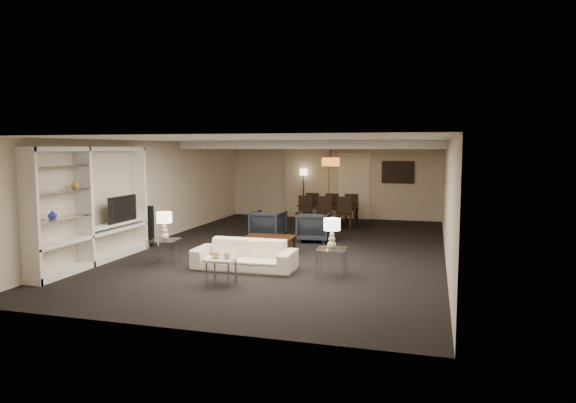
% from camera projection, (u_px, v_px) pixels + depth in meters
% --- Properties ---
extents(floor, '(11.00, 11.00, 0.00)m').
position_uv_depth(floor, '(288.00, 249.00, 11.91)').
color(floor, black).
rests_on(floor, ground).
extents(ceiling, '(7.00, 11.00, 0.02)m').
position_uv_depth(ceiling, '(288.00, 140.00, 11.65)').
color(ceiling, silver).
rests_on(ceiling, ground).
extents(wall_back, '(7.00, 0.02, 2.50)m').
position_uv_depth(wall_back, '(333.00, 180.00, 17.04)').
color(wall_back, beige).
rests_on(wall_back, ground).
extents(wall_front, '(7.00, 0.02, 2.50)m').
position_uv_depth(wall_front, '(170.00, 233.00, 6.52)').
color(wall_front, beige).
rests_on(wall_front, ground).
extents(wall_left, '(0.02, 11.00, 2.50)m').
position_uv_depth(wall_left, '(153.00, 191.00, 12.74)').
color(wall_left, beige).
rests_on(wall_left, ground).
extents(wall_right, '(0.02, 11.00, 2.50)m').
position_uv_depth(wall_right, '(447.00, 199.00, 10.83)').
color(wall_right, beige).
rests_on(wall_right, ground).
extents(ceiling_soffit, '(7.00, 4.00, 0.20)m').
position_uv_depth(ceiling_soffit, '(321.00, 145.00, 15.01)').
color(ceiling_soffit, silver).
rests_on(ceiling_soffit, ceiling).
extents(curtains, '(1.50, 0.12, 2.40)m').
position_uv_depth(curtains, '(306.00, 182.00, 17.22)').
color(curtains, beige).
rests_on(curtains, wall_back).
extents(door, '(0.90, 0.05, 2.10)m').
position_uv_depth(door, '(354.00, 187.00, 16.84)').
color(door, silver).
rests_on(door, wall_back).
extents(painting, '(0.95, 0.04, 0.65)m').
position_uv_depth(painting, '(398.00, 172.00, 16.40)').
color(painting, '#142D38').
rests_on(painting, wall_back).
extents(media_unit, '(0.38, 3.40, 2.35)m').
position_uv_depth(media_unit, '(93.00, 206.00, 10.21)').
color(media_unit, white).
rests_on(media_unit, wall_left).
extents(pendant_light, '(0.52, 0.52, 0.24)m').
position_uv_depth(pendant_light, '(331.00, 162.00, 14.98)').
color(pendant_light, '#D8591E').
rests_on(pendant_light, ceiling_soffit).
extents(sofa, '(1.96, 0.78, 0.57)m').
position_uv_depth(sofa, '(244.00, 255.00, 9.83)').
color(sofa, beige).
rests_on(sofa, floor).
extents(coffee_table, '(1.09, 0.66, 0.39)m').
position_uv_depth(coffee_table, '(270.00, 245.00, 11.37)').
color(coffee_table, black).
rests_on(coffee_table, floor).
extents(armchair_left, '(0.83, 0.86, 0.73)m').
position_uv_depth(armchair_left, '(268.00, 225.00, 13.14)').
color(armchair_left, black).
rests_on(armchair_left, floor).
extents(armchair_right, '(0.82, 0.84, 0.73)m').
position_uv_depth(armchair_right, '(314.00, 227.00, 12.81)').
color(armchair_right, black).
rests_on(armchair_right, floor).
extents(side_table_left, '(0.59, 0.59, 0.50)m').
position_uv_depth(side_table_left, '(165.00, 252.00, 10.29)').
color(side_table_left, white).
rests_on(side_table_left, floor).
extents(side_table_right, '(0.58, 0.58, 0.50)m').
position_uv_depth(side_table_right, '(332.00, 262.00, 9.37)').
color(side_table_right, white).
rests_on(side_table_right, floor).
extents(table_lamp_left, '(0.34, 0.34, 0.56)m').
position_uv_depth(table_lamp_left, '(164.00, 226.00, 10.24)').
color(table_lamp_left, beige).
rests_on(table_lamp_left, side_table_left).
extents(table_lamp_right, '(0.32, 0.32, 0.56)m').
position_uv_depth(table_lamp_right, '(332.00, 234.00, 9.31)').
color(table_lamp_right, beige).
rests_on(table_lamp_right, side_table_right).
extents(marble_table, '(0.47, 0.47, 0.45)m').
position_uv_depth(marble_table, '(222.00, 271.00, 8.78)').
color(marble_table, silver).
rests_on(marble_table, floor).
extents(gold_gourd_a, '(0.14, 0.14, 0.14)m').
position_uv_depth(gold_gourd_a, '(216.00, 254.00, 8.78)').
color(gold_gourd_a, tan).
rests_on(gold_gourd_a, marble_table).
extents(gold_gourd_b, '(0.13, 0.13, 0.13)m').
position_uv_depth(gold_gourd_b, '(227.00, 255.00, 8.72)').
color(gold_gourd_b, tan).
rests_on(gold_gourd_b, marble_table).
extents(television, '(0.97, 0.13, 0.56)m').
position_uv_depth(television, '(119.00, 209.00, 11.00)').
color(television, black).
rests_on(television, media_unit).
extents(vase_blue, '(0.16, 0.16, 0.17)m').
position_uv_depth(vase_blue, '(52.00, 215.00, 9.13)').
color(vase_blue, navy).
rests_on(vase_blue, media_unit).
extents(vase_amber, '(0.15, 0.15, 0.16)m').
position_uv_depth(vase_amber, '(75.00, 185.00, 9.69)').
color(vase_amber, '#AD7739').
rests_on(vase_amber, media_unit).
extents(floor_speaker, '(0.11, 0.11, 0.97)m').
position_uv_depth(floor_speaker, '(151.00, 226.00, 12.14)').
color(floor_speaker, black).
rests_on(floor_speaker, floor).
extents(dining_table, '(1.87, 1.15, 0.63)m').
position_uv_depth(dining_table, '(328.00, 215.00, 15.38)').
color(dining_table, black).
rests_on(dining_table, floor).
extents(chair_nl, '(0.44, 0.44, 0.93)m').
position_uv_depth(chair_nl, '(304.00, 212.00, 14.91)').
color(chair_nl, black).
rests_on(chair_nl, floor).
extents(chair_nm, '(0.46, 0.46, 0.93)m').
position_uv_depth(chair_nm, '(324.00, 213.00, 14.74)').
color(chair_nm, black).
rests_on(chair_nm, floor).
extents(chair_nr, '(0.48, 0.48, 0.93)m').
position_uv_depth(chair_nr, '(345.00, 214.00, 14.58)').
color(chair_nr, black).
rests_on(chair_nr, floor).
extents(chair_fl, '(0.44, 0.44, 0.93)m').
position_uv_depth(chair_fl, '(314.00, 207.00, 16.15)').
color(chair_fl, black).
rests_on(chair_fl, floor).
extents(chair_fm, '(0.47, 0.47, 0.93)m').
position_uv_depth(chair_fm, '(332.00, 208.00, 15.99)').
color(chair_fm, black).
rests_on(chair_fm, floor).
extents(chair_fr, '(0.48, 0.48, 0.93)m').
position_uv_depth(chair_fr, '(352.00, 208.00, 15.82)').
color(chair_fr, black).
rests_on(chair_fr, floor).
extents(floor_lamp, '(0.28, 0.28, 1.64)m').
position_uv_depth(floor_lamp, '(303.00, 193.00, 17.06)').
color(floor_lamp, black).
rests_on(floor_lamp, floor).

